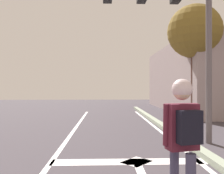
% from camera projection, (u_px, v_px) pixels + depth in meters
% --- Properties ---
extents(lane_line_center, '(0.12, 20.00, 0.01)m').
position_uv_depth(lane_line_center, '(47.00, 168.00, 4.37)').
color(lane_line_center, white).
rests_on(lane_line_center, ground).
extents(lane_line_curbside, '(0.12, 20.00, 0.01)m').
position_uv_depth(lane_line_curbside, '(205.00, 166.00, 4.46)').
color(lane_line_curbside, white).
rests_on(lane_line_curbside, ground).
extents(stop_bar, '(3.17, 0.40, 0.01)m').
position_uv_depth(stop_bar, '(129.00, 162.00, 4.74)').
color(stop_bar, white).
rests_on(stop_bar, ground).
extents(lane_arrow_head, '(0.71, 0.71, 0.01)m').
position_uv_depth(lane_arrow_head, '(137.00, 162.00, 4.74)').
color(lane_arrow_head, white).
rests_on(lane_arrow_head, ground).
extents(curb_strip, '(0.24, 24.00, 0.14)m').
position_uv_depth(curb_strip, '(218.00, 163.00, 4.47)').
color(curb_strip, '#95A18B').
rests_on(curb_strip, ground).
extents(skater, '(0.43, 0.59, 1.54)m').
position_uv_depth(skater, '(183.00, 130.00, 2.61)').
color(skater, '#423F5D').
rests_on(skater, skateboard).
extents(traffic_signal_mast, '(3.77, 0.34, 4.86)m').
position_uv_depth(traffic_signal_mast, '(169.00, 14.00, 6.28)').
color(traffic_signal_mast, '#62595D').
rests_on(traffic_signal_mast, ground).
extents(roadside_tree, '(2.51, 2.51, 5.41)m').
position_uv_depth(roadside_tree, '(194.00, 33.00, 10.87)').
color(roadside_tree, '#52352D').
rests_on(roadside_tree, ground).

